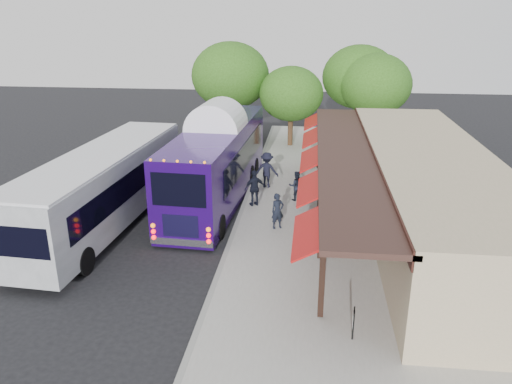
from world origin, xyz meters
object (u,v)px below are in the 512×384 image
at_px(ped_c, 255,188).
at_px(ped_d, 267,170).
at_px(ped_b, 296,186).
at_px(ped_a, 278,211).
at_px(coach_bus, 218,158).
at_px(city_bus, 104,185).
at_px(sign_board, 354,320).

height_order(ped_c, ped_d, ped_d).
bearing_deg(ped_b, ped_a, 69.47).
relative_size(coach_bus, city_bus, 0.99).
distance_m(coach_bus, sign_board, 13.21).
bearing_deg(ped_d, ped_a, 110.38).
bearing_deg(ped_b, city_bus, 13.97).
bearing_deg(ped_a, city_bus, 151.96).
bearing_deg(ped_a, coach_bus, 102.69).
bearing_deg(ped_d, ped_b, 142.04).
distance_m(ped_b, ped_c, 2.24).
relative_size(ped_b, sign_board, 1.58).
relative_size(ped_c, sign_board, 1.85).
distance_m(city_bus, ped_a, 7.91).
distance_m(city_bus, ped_b, 9.38).
bearing_deg(ped_c, coach_bus, -60.07).
height_order(ped_b, ped_c, ped_c).
bearing_deg(coach_bus, sign_board, -58.84).
height_order(ped_a, ped_d, ped_d).
relative_size(city_bus, ped_b, 8.40).
distance_m(ped_a, ped_c, 2.96).
relative_size(ped_a, sign_board, 1.65).
relative_size(ped_c, ped_d, 0.92).
xyz_separation_m(ped_c, ped_d, (0.35, 2.83, 0.07)).
distance_m(ped_c, ped_d, 2.85).
xyz_separation_m(ped_a, ped_b, (0.69, 3.61, -0.04)).
xyz_separation_m(city_bus, ped_d, (6.88, 5.61, -0.78)).
height_order(ped_c, sign_board, ped_c).
xyz_separation_m(coach_bus, ped_c, (2.05, -1.15, -1.14)).
distance_m(coach_bus, ped_c, 2.61).
height_order(city_bus, sign_board, city_bus).
relative_size(city_bus, ped_a, 8.03).
xyz_separation_m(ped_b, sign_board, (2.10, -11.42, -0.11)).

